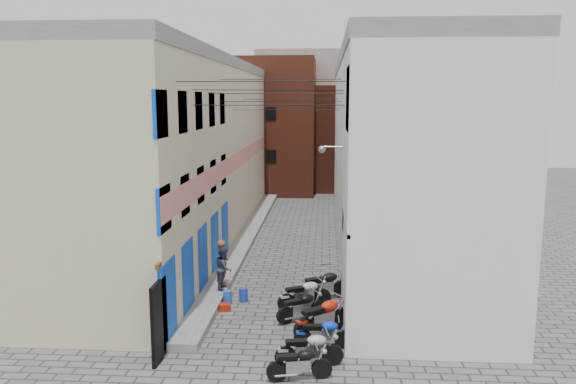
% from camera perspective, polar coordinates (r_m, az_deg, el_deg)
% --- Properties ---
extents(ground, '(90.00, 90.00, 0.00)m').
position_cam_1_polar(ground, '(16.18, -3.45, -16.22)').
color(ground, '#575451').
rests_on(ground, ground).
extents(plinth, '(0.90, 26.00, 0.25)m').
position_cam_1_polar(plinth, '(28.58, -4.18, -4.53)').
color(plinth, slate).
rests_on(plinth, ground).
extents(building_left, '(5.10, 27.00, 9.00)m').
position_cam_1_polar(building_left, '(28.38, -10.18, 4.21)').
color(building_left, beige).
rests_on(building_left, ground).
extents(building_right, '(5.94, 26.00, 9.00)m').
position_cam_1_polar(building_right, '(27.73, 10.32, 4.11)').
color(building_right, white).
rests_on(building_right, ground).
extents(building_far_brick_left, '(6.00, 6.00, 10.00)m').
position_cam_1_polar(building_far_brick_left, '(42.69, -1.33, 6.72)').
color(building_far_brick_left, brown).
rests_on(building_far_brick_left, ground).
extents(building_far_brick_right, '(5.00, 6.00, 8.00)m').
position_cam_1_polar(building_far_brick_right, '(44.57, 5.36, 5.51)').
color(building_far_brick_right, brown).
rests_on(building_far_brick_right, ground).
extents(building_far_concrete, '(8.00, 5.00, 11.00)m').
position_cam_1_polar(building_far_concrete, '(48.52, 1.70, 7.63)').
color(building_far_concrete, slate).
rests_on(building_far_concrete, ground).
extents(far_shopfront, '(2.00, 0.30, 2.40)m').
position_cam_1_polar(far_shopfront, '(40.13, 1.17, 1.10)').
color(far_shopfront, black).
rests_on(far_shopfront, ground).
extents(overhead_wires, '(5.80, 13.02, 1.32)m').
position_cam_1_polar(overhead_wires, '(22.19, -1.06, 9.74)').
color(overhead_wires, black).
rests_on(overhead_wires, ground).
extents(motorcycle_a, '(1.75, 0.87, 0.97)m').
position_cam_1_polar(motorcycle_a, '(14.69, 1.17, -16.87)').
color(motorcycle_a, black).
rests_on(motorcycle_a, ground).
extents(motorcycle_b, '(1.91, 0.89, 1.06)m').
position_cam_1_polar(motorcycle_b, '(15.34, 2.16, -15.51)').
color(motorcycle_b, '#9C9DA0').
rests_on(motorcycle_b, ground).
extents(motorcycle_c, '(1.71, 0.60, 0.98)m').
position_cam_1_polar(motorcycle_c, '(16.38, 3.61, -14.00)').
color(motorcycle_c, '#0D32C7').
rests_on(motorcycle_c, ground).
extents(motorcycle_d, '(2.09, 1.87, 1.24)m').
position_cam_1_polar(motorcycle_d, '(17.23, 3.64, -12.32)').
color(motorcycle_d, red).
rests_on(motorcycle_d, ground).
extents(motorcycle_e, '(1.80, 1.43, 1.03)m').
position_cam_1_polar(motorcycle_e, '(18.22, 1.41, -11.42)').
color(motorcycle_e, black).
rests_on(motorcycle_e, ground).
extents(motorcycle_f, '(2.01, 1.39, 1.12)m').
position_cam_1_polar(motorcycle_f, '(19.17, 1.70, -10.20)').
color(motorcycle_f, '#BDBCC1').
rests_on(motorcycle_f, ground).
extents(motorcycle_g, '(2.11, 1.47, 1.18)m').
position_cam_1_polar(motorcycle_g, '(20.01, 3.70, -9.28)').
color(motorcycle_g, black).
rests_on(motorcycle_g, ground).
extents(person_a, '(0.61, 0.73, 1.70)m').
position_cam_1_polar(person_a, '(20.77, -6.66, -7.14)').
color(person_a, brown).
rests_on(person_a, plinth).
extents(person_b, '(0.58, 0.74, 1.52)m').
position_cam_1_polar(person_b, '(20.44, -6.52, -7.68)').
color(person_b, '#35364F').
rests_on(person_b, plinth).
extents(water_jug_near, '(0.38, 0.38, 0.47)m').
position_cam_1_polar(water_jug_near, '(19.80, -6.18, -10.60)').
color(water_jug_near, blue).
rests_on(water_jug_near, ground).
extents(water_jug_far, '(0.38, 0.38, 0.48)m').
position_cam_1_polar(water_jug_far, '(19.98, -4.55, -10.37)').
color(water_jug_far, '#2137A6').
rests_on(water_jug_far, ground).
extents(red_crate, '(0.44, 0.37, 0.24)m').
position_cam_1_polar(red_crate, '(19.26, -6.44, -11.56)').
color(red_crate, '#A11D0B').
rests_on(red_crate, ground).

